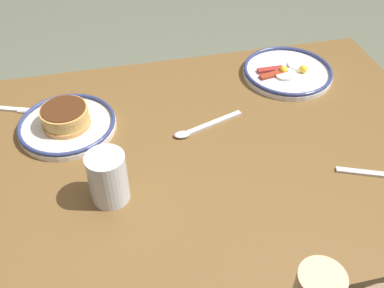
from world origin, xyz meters
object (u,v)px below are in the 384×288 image
object	(u,v)px
plate_near_main	(288,72)
plate_center_pancakes	(67,122)
drinking_glass	(108,180)
fork_near	(380,174)
tea_spoon	(199,128)
butter_knife	(9,109)

from	to	relation	value
plate_near_main	plate_center_pancakes	xyz separation A→B (m)	(0.63, 0.10, 0.01)
plate_center_pancakes	drinking_glass	size ratio (longest dim) A/B	2.07
drinking_glass	fork_near	xyz separation A→B (m)	(-0.59, 0.07, -0.05)
plate_center_pancakes	fork_near	size ratio (longest dim) A/B	1.34
fork_near	tea_spoon	xyz separation A→B (m)	(0.36, -0.24, 0.00)
plate_near_main	tea_spoon	world-z (taller)	plate_near_main
butter_knife	drinking_glass	bearing A→B (deg)	122.84
plate_center_pancakes	fork_near	xyz separation A→B (m)	(-0.68, 0.32, -0.02)
fork_near	tea_spoon	size ratio (longest dim) A/B	0.95
plate_near_main	drinking_glass	size ratio (longest dim) A/B	2.19
butter_knife	fork_near	bearing A→B (deg)	152.18
plate_near_main	butter_knife	world-z (taller)	plate_near_main
plate_center_pancakes	drinking_glass	distance (m)	0.27
plate_near_main	tea_spoon	xyz separation A→B (m)	(0.31, 0.18, -0.01)
fork_near	plate_center_pancakes	bearing A→B (deg)	-25.50
fork_near	butter_knife	distance (m)	0.93
drinking_glass	plate_center_pancakes	bearing A→B (deg)	-71.28
drinking_glass	tea_spoon	bearing A→B (deg)	-143.69
plate_near_main	drinking_glass	bearing A→B (deg)	32.95
fork_near	plate_near_main	bearing A→B (deg)	-83.35
drinking_glass	tea_spoon	world-z (taller)	drinking_glass
tea_spoon	plate_near_main	bearing A→B (deg)	-149.81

